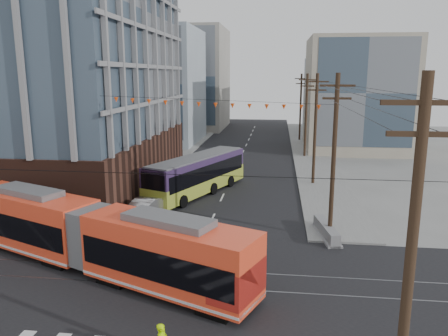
{
  "coord_description": "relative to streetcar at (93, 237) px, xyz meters",
  "views": [
    {
      "loc": [
        4.8,
        -17.65,
        10.9
      ],
      "look_at": [
        1.29,
        10.88,
        4.71
      ],
      "focal_mm": 35.0,
      "sensor_mm": 36.0,
      "label": 1
    }
  ],
  "objects": [
    {
      "name": "ground",
      "position": [
        5.39,
        -4.47,
        -1.95
      ],
      "size": [
        160.0,
        160.0,
        0.0
      ],
      "primitive_type": "plane",
      "color": "slate"
    },
    {
      "name": "parked_car_grey",
      "position": [
        0.21,
        21.45,
        -1.23
      ],
      "size": [
        3.57,
        5.56,
        1.43
      ],
      "primitive_type": "imported",
      "rotation": [
        0.0,
        0.0,
        3.39
      ],
      "color": "slate",
      "rests_on": "ground"
    },
    {
      "name": "city_bus",
      "position": [
        2.95,
        16.57,
        -0.12
      ],
      "size": [
        7.63,
        12.99,
        3.66
      ],
      "primitive_type": null,
      "rotation": [
        0.0,
        0.0,
        -0.4
      ],
      "color": "#322045",
      "rests_on": "ground"
    },
    {
      "name": "jersey_barrier",
      "position": [
        13.69,
        6.79,
        -1.51
      ],
      "size": [
        1.73,
        4.5,
        0.88
      ],
      "primitive_type": "cube",
      "rotation": [
        0.0,
        0.0,
        0.17
      ],
      "color": "slate",
      "rests_on": "ground"
    },
    {
      "name": "parked_car_white",
      "position": [
        -0.12,
        14.55,
        -1.34
      ],
      "size": [
        2.97,
        4.53,
        1.22
      ],
      "primitive_type": "imported",
      "rotation": [
        0.0,
        0.0,
        3.47
      ],
      "color": "white",
      "rests_on": "ground"
    },
    {
      "name": "bg_bldg_ne_far",
      "position": [
        23.39,
        63.53,
        5.05
      ],
      "size": [
        16.0,
        16.0,
        14.0
      ],
      "primitive_type": "cube",
      "color": "#8C99A5",
      "rests_on": "ground"
    },
    {
      "name": "streetcar",
      "position": [
        0.0,
        0.0,
        0.0
      ],
      "size": [
        19.71,
        10.54,
        3.89
      ],
      "primitive_type": null,
      "rotation": [
        0.0,
        0.0,
        -0.4
      ],
      "color": "#FB4423",
      "rests_on": "ground"
    },
    {
      "name": "bg_bldg_ne_near",
      "position": [
        21.39,
        43.53,
        6.05
      ],
      "size": [
        14.0,
        14.0,
        16.0
      ],
      "primitive_type": "cube",
      "color": "gray",
      "rests_on": "ground"
    },
    {
      "name": "utility_pole_near",
      "position": [
        13.89,
        -10.47,
        3.55
      ],
      "size": [
        0.3,
        0.3,
        11.0
      ],
      "primitive_type": "cylinder",
      "color": "black",
      "rests_on": "ground"
    },
    {
      "name": "bg_bldg_nw_near",
      "position": [
        -11.61,
        47.53,
        7.05
      ],
      "size": [
        18.0,
        16.0,
        18.0
      ],
      "primitive_type": "cube",
      "color": "#8C99A5",
      "rests_on": "ground"
    },
    {
      "name": "parked_car_silver",
      "position": [
        0.39,
        9.54,
        -1.16
      ],
      "size": [
        2.65,
        5.04,
        1.58
      ],
      "primitive_type": "imported",
      "rotation": [
        0.0,
        0.0,
        2.93
      ],
      "color": "#A9A9A9",
      "rests_on": "ground"
    },
    {
      "name": "bg_bldg_nw_far",
      "position": [
        -8.61,
        67.53,
        8.05
      ],
      "size": [
        16.0,
        18.0,
        20.0
      ],
      "primitive_type": "cube",
      "color": "gray",
      "rests_on": "ground"
    },
    {
      "name": "utility_pole_far",
      "position": [
        13.89,
        51.53,
        3.55
      ],
      "size": [
        0.3,
        0.3,
        11.0
      ],
      "primitive_type": "cylinder",
      "color": "black",
      "rests_on": "ground"
    }
  ]
}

